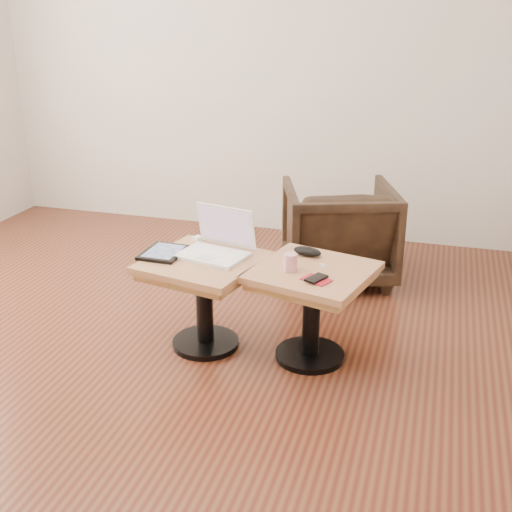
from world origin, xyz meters
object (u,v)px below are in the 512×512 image
(side_table_right, at_px, (312,292))
(armchair, at_px, (338,232))
(side_table_left, at_px, (204,281))
(laptop, at_px, (217,246))
(striped_cup, at_px, (290,262))

(side_table_right, bearing_deg, armchair, 106.80)
(side_table_right, relative_size, armchair, 0.94)
(side_table_left, distance_m, laptop, 0.20)
(side_table_left, distance_m, striped_cup, 0.50)
(armchair, bearing_deg, striped_cup, 68.15)
(laptop, xyz_separation_m, striped_cup, (0.43, -0.11, -0.00))
(side_table_left, relative_size, striped_cup, 7.31)
(laptop, relative_size, armchair, 0.56)
(side_table_right, relative_size, laptop, 1.70)
(laptop, relative_size, striped_cup, 4.43)
(side_table_left, relative_size, armchair, 0.92)
(side_table_right, xyz_separation_m, laptop, (-0.53, 0.05, 0.18))
(side_table_right, xyz_separation_m, armchair, (-0.05, 1.11, -0.05))
(side_table_left, height_order, laptop, laptop)
(side_table_left, distance_m, armchair, 1.26)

